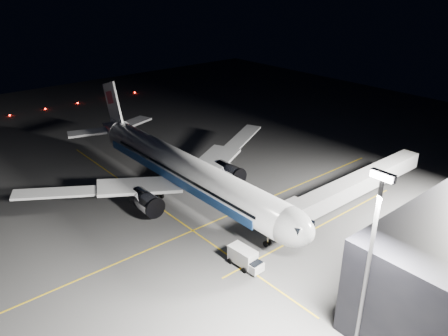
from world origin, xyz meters
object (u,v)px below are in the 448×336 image
(safety_cone_a, at_px, (225,200))
(safety_cone_b, at_px, (238,173))
(baggage_tug, at_px, (226,183))
(service_truck, at_px, (245,258))
(safety_cone_c, at_px, (228,188))
(airliner, at_px, (182,169))
(jet_bridge, at_px, (352,187))
(floodlight_mast_south, at_px, (371,249))

(safety_cone_a, height_order, safety_cone_b, safety_cone_b)
(baggage_tug, bearing_deg, service_truck, -25.78)
(baggage_tug, relative_size, safety_cone_c, 3.98)
(service_truck, relative_size, safety_cone_a, 9.17)
(service_truck, relative_size, safety_cone_c, 8.82)
(baggage_tug, xyz_separation_m, safety_cone_a, (4.31, -3.99, -0.44))
(airliner, height_order, service_truck, airliner)
(service_truck, xyz_separation_m, safety_cone_b, (-23.25, 19.38, -1.12))
(jet_bridge, distance_m, service_truck, 24.18)
(airliner, distance_m, safety_cone_c, 9.75)
(airliner, xyz_separation_m, baggage_tug, (2.77, 7.99, -4.43))
(floodlight_mast_south, distance_m, baggage_tug, 42.42)
(jet_bridge, bearing_deg, safety_cone_b, -168.79)
(airliner, xyz_separation_m, safety_cone_a, (7.08, 4.00, -4.87))
(airliner, bearing_deg, service_truck, -14.34)
(jet_bridge, height_order, baggage_tug, jet_bridge)
(baggage_tug, distance_m, safety_cone_c, 1.16)
(floodlight_mast_south, distance_m, service_truck, 21.00)
(airliner, height_order, safety_cone_c, airliner)
(safety_cone_b, bearing_deg, safety_cone_c, -56.70)
(safety_cone_b, height_order, safety_cone_c, safety_cone_b)
(airliner, height_order, safety_cone_a, airliner)
(floodlight_mast_south, height_order, safety_cone_a, floodlight_mast_south)
(baggage_tug, relative_size, safety_cone_b, 3.82)
(jet_bridge, xyz_separation_m, safety_cone_b, (-23.18, -4.59, -4.26))
(jet_bridge, bearing_deg, airliner, -141.96)
(floodlight_mast_south, xyz_separation_m, safety_cone_b, (-41.18, 19.48, -12.05))
(airliner, height_order, floodlight_mast_south, floodlight_mast_south)
(service_truck, bearing_deg, airliner, 162.70)
(safety_cone_a, xyz_separation_m, safety_cone_b, (-7.18, 9.46, 0.02))
(jet_bridge, distance_m, safety_cone_c, 22.39)
(safety_cone_b, distance_m, safety_cone_c, 7.05)
(safety_cone_b, bearing_deg, baggage_tug, -62.27)
(safety_cone_c, bearing_deg, safety_cone_b, 123.30)
(service_truck, height_order, baggage_tug, service_truck)
(airliner, bearing_deg, floodlight_mast_south, -8.33)
(safety_cone_b, bearing_deg, jet_bridge, 11.21)
(airliner, relative_size, service_truck, 11.42)
(safety_cone_c, bearing_deg, floodlight_mast_south, -20.01)
(safety_cone_a, bearing_deg, floodlight_mast_south, -16.41)
(floodlight_mast_south, bearing_deg, baggage_tug, 159.91)
(safety_cone_a, bearing_deg, airliner, -150.52)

